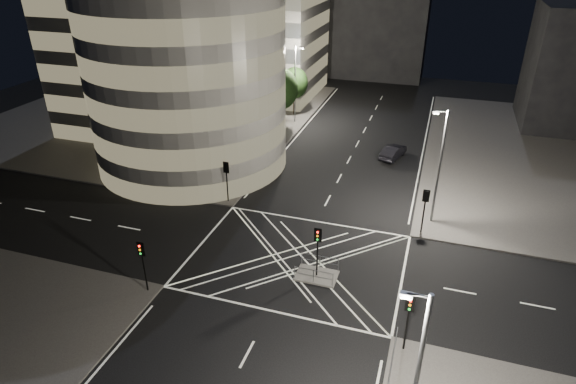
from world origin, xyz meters
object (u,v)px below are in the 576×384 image
(sedan, at_px, (393,152))
(street_lamp_left_near, at_px, (241,127))
(street_lamp_right_far, at_px, (439,164))
(street_lamp_right_near, at_px, (415,381))
(traffic_signal_fr, at_px, (425,203))
(traffic_signal_island, at_px, (318,243))
(central_island, at_px, (317,276))
(traffic_signal_nl, at_px, (142,257))
(traffic_signal_nr, at_px, (409,313))
(traffic_signal_fl, at_px, (227,174))
(street_lamp_left_far, at_px, (295,82))

(sedan, bearing_deg, street_lamp_left_near, 51.29)
(street_lamp_right_far, height_order, street_lamp_right_near, same)
(street_lamp_right_far, bearing_deg, street_lamp_left_near, 170.97)
(street_lamp_right_far, relative_size, sedan, 2.21)
(street_lamp_right_near, bearing_deg, street_lamp_left_near, 125.97)
(traffic_signal_fr, bearing_deg, traffic_signal_island, -129.33)
(central_island, distance_m, street_lamp_right_near, 15.54)
(traffic_signal_fr, height_order, sedan, traffic_signal_fr)
(traffic_signal_nl, height_order, traffic_signal_fr, same)
(traffic_signal_island, bearing_deg, traffic_signal_nr, -37.93)
(central_island, height_order, street_lamp_left_near, street_lamp_left_near)
(traffic_signal_nl, bearing_deg, traffic_signal_island, 26.14)
(traffic_signal_fl, xyz_separation_m, street_lamp_right_far, (18.24, 2.20, 2.63))
(traffic_signal_nr, height_order, street_lamp_left_far, street_lamp_left_far)
(street_lamp_left_near, relative_size, street_lamp_left_far, 1.00)
(traffic_signal_fl, distance_m, traffic_signal_island, 13.62)
(traffic_signal_fl, xyz_separation_m, street_lamp_left_far, (-0.64, 23.20, 2.63))
(street_lamp_left_near, distance_m, street_lamp_right_far, 19.11)
(street_lamp_right_near, bearing_deg, street_lamp_left_far, 113.21)
(traffic_signal_nr, height_order, street_lamp_left_near, street_lamp_left_near)
(traffic_signal_nr, xyz_separation_m, sedan, (-4.23, 28.89, -2.17))
(central_island, distance_m, traffic_signal_nl, 12.36)
(traffic_signal_fl, relative_size, traffic_signal_nr, 1.00)
(traffic_signal_fr, xyz_separation_m, sedan, (-4.23, 15.29, -2.17))
(traffic_signal_fl, relative_size, street_lamp_right_near, 0.40)
(street_lamp_left_near, height_order, sedan, street_lamp_left_near)
(traffic_signal_nr, bearing_deg, traffic_signal_fl, 142.31)
(street_lamp_right_near, bearing_deg, central_island, 120.75)
(traffic_signal_nr, xyz_separation_m, street_lamp_right_far, (0.64, 15.80, 2.63))
(traffic_signal_island, bearing_deg, traffic_signal_fr, 50.67)
(central_island, xyz_separation_m, traffic_signal_nl, (-10.80, -5.30, 2.84))
(central_island, bearing_deg, traffic_signal_nr, -37.93)
(central_island, bearing_deg, traffic_signal_island, 0.00)
(street_lamp_left_far, bearing_deg, traffic_signal_fl, -88.43)
(central_island, distance_m, traffic_signal_island, 2.84)
(traffic_signal_nr, relative_size, street_lamp_left_near, 0.40)
(traffic_signal_nl, height_order, traffic_signal_nr, same)
(traffic_signal_fr, bearing_deg, sedan, 105.46)
(central_island, relative_size, traffic_signal_fr, 0.75)
(central_island, height_order, traffic_signal_nr, traffic_signal_nr)
(traffic_signal_fr, xyz_separation_m, street_lamp_right_near, (0.64, -20.80, 2.63))
(traffic_signal_fr, height_order, traffic_signal_island, same)
(traffic_signal_fr, distance_m, street_lamp_right_far, 3.48)
(street_lamp_left_near, bearing_deg, traffic_signal_fl, -83.03)
(traffic_signal_nr, bearing_deg, street_lamp_right_near, -84.96)
(street_lamp_right_far, bearing_deg, central_island, -125.30)
(traffic_signal_nl, xyz_separation_m, traffic_signal_island, (10.80, 5.30, 0.00))
(traffic_signal_island, bearing_deg, street_lamp_right_far, 54.70)
(street_lamp_right_near, bearing_deg, traffic_signal_fl, 131.24)
(street_lamp_left_far, relative_size, street_lamp_right_far, 1.00)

